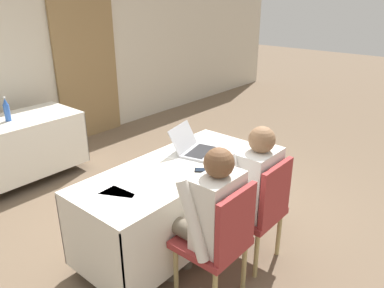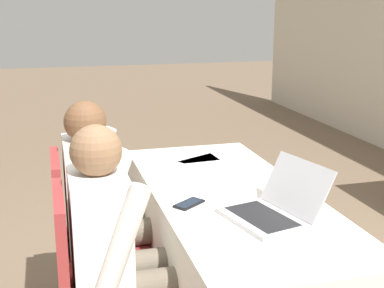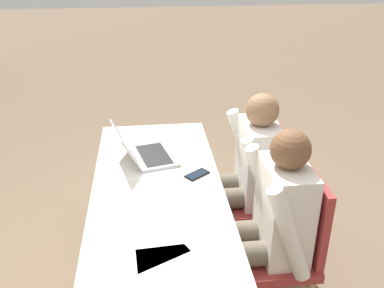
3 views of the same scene
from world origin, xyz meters
name	(u,v)px [view 1 (image 1 of 3)]	position (x,y,z in m)	size (l,w,h in m)	color
ground_plane	(176,242)	(0.00, 0.00, 0.00)	(24.00, 24.00, 0.00)	brown
wall_back	(1,55)	(0.00, 2.87, 1.35)	(12.00, 0.06, 2.70)	beige
curtain_panel	(85,47)	(1.16, 2.81, 1.33)	(1.02, 0.04, 2.65)	olive
conference_table_near	(175,187)	(0.00, 0.00, 0.56)	(1.72, 0.72, 0.74)	white
conference_table_far	(0,140)	(-0.46, 2.18, 0.56)	(1.72, 0.72, 0.74)	white
laptop	(195,148)	(0.34, 0.06, 0.79)	(0.42, 0.42, 0.22)	#B7B7BC
cell_phone	(204,170)	(0.10, -0.23, 0.75)	(0.14, 0.16, 0.01)	black
paper_beside_laptop	(118,189)	(-0.53, 0.05, 0.74)	(0.32, 0.36, 0.00)	white
paper_centre_table	(185,157)	(0.20, 0.06, 0.74)	(0.25, 0.33, 0.00)	white
paper_left_edge	(117,197)	(-0.62, -0.04, 0.74)	(0.23, 0.31, 0.00)	white
water_bottle	(7,110)	(-0.34, 2.18, 0.87)	(0.06, 0.06, 0.27)	#2D5BB7
chair_near_left	(220,239)	(-0.26, -0.67, 0.50)	(0.44, 0.44, 0.91)	tan
chair_near_right	(260,208)	(0.26, -0.67, 0.50)	(0.44, 0.44, 0.91)	tan
person_checkered_shirt	(208,213)	(-0.26, -0.56, 0.66)	(0.50, 0.52, 1.17)	#665B4C
person_white_shirt	(250,185)	(0.26, -0.56, 0.66)	(0.50, 0.52, 1.17)	#665B4C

